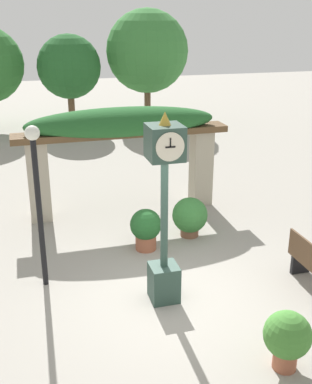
{
  "coord_description": "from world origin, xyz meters",
  "views": [
    {
      "loc": [
        -2.23,
        -6.88,
        4.64
      ],
      "look_at": [
        -0.17,
        0.49,
        1.79
      ],
      "focal_mm": 45.0,
      "sensor_mm": 36.0,
      "label": 1
    }
  ],
  "objects_px": {
    "potted_plant_near_left": "(287,337)",
    "pedestal_clock": "(164,210)",
    "potted_plant_far_left": "(146,228)",
    "lamp_post": "(37,187)",
    "potted_plant_near_right": "(190,216)"
  },
  "relations": [
    {
      "from": "pedestal_clock",
      "to": "lamp_post",
      "type": "xyz_separation_m",
      "value": [
        -1.94,
        1.04,
        0.21
      ]
    },
    {
      "from": "potted_plant_far_left",
      "to": "lamp_post",
      "type": "xyz_separation_m",
      "value": [
        -2.11,
        -0.85,
        1.39
      ]
    },
    {
      "from": "lamp_post",
      "to": "potted_plant_near_right",
      "type": "bearing_deg",
      "value": 20.87
    },
    {
      "from": "potted_plant_near_left",
      "to": "potted_plant_near_right",
      "type": "xyz_separation_m",
      "value": [
        0.14,
        4.38,
        -0.04
      ]
    },
    {
      "from": "pedestal_clock",
      "to": "lamp_post",
      "type": "height_order",
      "value": "pedestal_clock"
    },
    {
      "from": "pedestal_clock",
      "to": "lamp_post",
      "type": "distance_m",
      "value": 2.21
    },
    {
      "from": "potted_plant_near_right",
      "to": "lamp_post",
      "type": "xyz_separation_m",
      "value": [
        -3.2,
        -1.22,
        1.41
      ]
    },
    {
      "from": "lamp_post",
      "to": "potted_plant_near_left",
      "type": "bearing_deg",
      "value": -45.83
    },
    {
      "from": "potted_plant_near_left",
      "to": "pedestal_clock",
      "type": "bearing_deg",
      "value": 118.09
    },
    {
      "from": "lamp_post",
      "to": "pedestal_clock",
      "type": "bearing_deg",
      "value": -28.31
    },
    {
      "from": "potted_plant_far_left",
      "to": "potted_plant_near_left",
      "type": "bearing_deg",
      "value": -76.65
    },
    {
      "from": "potted_plant_far_left",
      "to": "pedestal_clock",
      "type": "bearing_deg",
      "value": -95.27
    },
    {
      "from": "potted_plant_near_right",
      "to": "potted_plant_far_left",
      "type": "distance_m",
      "value": 1.15
    },
    {
      "from": "pedestal_clock",
      "to": "potted_plant_far_left",
      "type": "relative_size",
      "value": 3.69
    },
    {
      "from": "potted_plant_near_left",
      "to": "potted_plant_near_right",
      "type": "height_order",
      "value": "potted_plant_near_right"
    }
  ]
}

